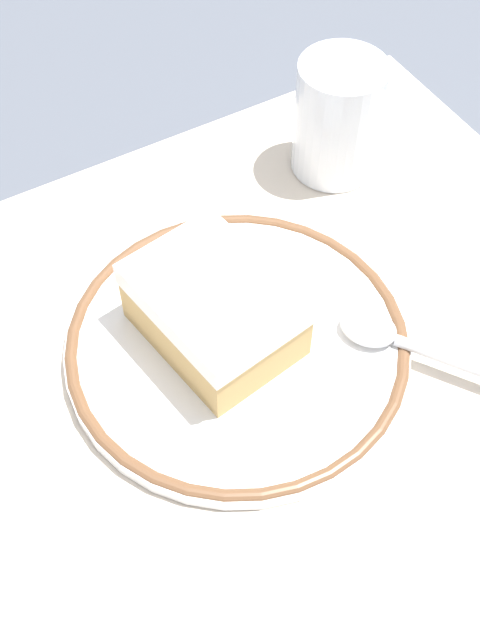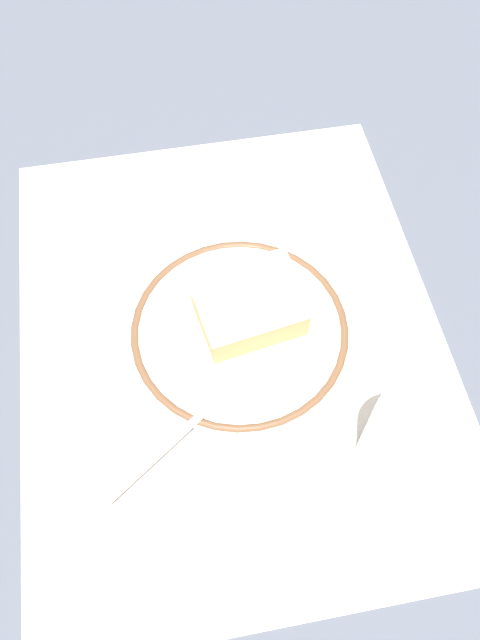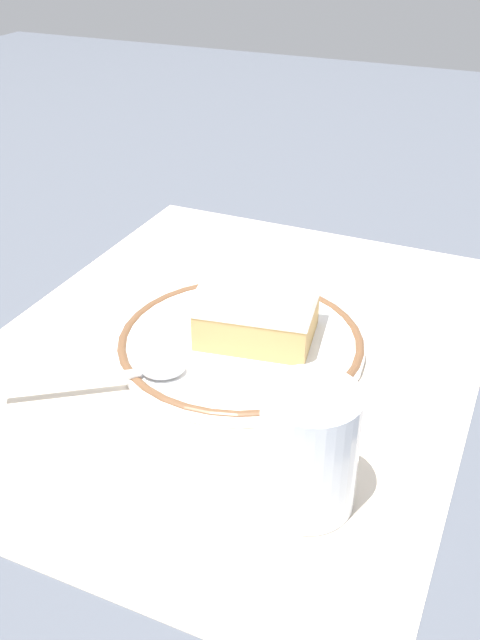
% 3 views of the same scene
% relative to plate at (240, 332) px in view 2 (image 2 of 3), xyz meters
% --- Properties ---
extents(ground_plane, '(2.40, 2.40, 0.00)m').
position_rel_plate_xyz_m(ground_plane, '(0.00, 0.01, -0.01)').
color(ground_plane, '#4C515B').
extents(placemat, '(0.52, 0.41, 0.00)m').
position_rel_plate_xyz_m(placemat, '(0.00, 0.01, -0.01)').
color(placemat, beige).
rests_on(placemat, ground_plane).
extents(plate, '(0.21, 0.21, 0.01)m').
position_rel_plate_xyz_m(plate, '(0.00, 0.00, 0.00)').
color(plate, white).
rests_on(plate, placemat).
extents(cake_slice, '(0.09, 0.11, 0.05)m').
position_rel_plate_xyz_m(cake_slice, '(0.01, -0.01, 0.03)').
color(cake_slice, tan).
rests_on(cake_slice, plate).
extents(spoon, '(0.10, 0.13, 0.01)m').
position_rel_plate_xyz_m(spoon, '(-0.08, 0.06, 0.01)').
color(spoon, silver).
rests_on(spoon, plate).
extents(cup, '(0.06, 0.06, 0.09)m').
position_rel_plate_xyz_m(cup, '(-0.14, -0.11, 0.03)').
color(cup, silver).
rests_on(cup, placemat).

